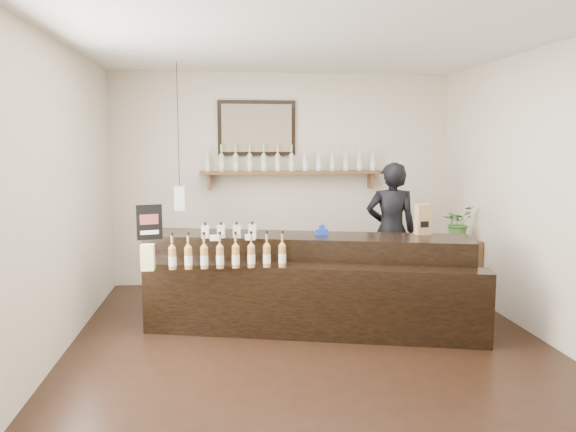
{
  "coord_description": "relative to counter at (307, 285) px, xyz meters",
  "views": [
    {
      "loc": [
        -0.77,
        -4.99,
        1.9
      ],
      "look_at": [
        -0.13,
        0.7,
        1.14
      ],
      "focal_mm": 35.0,
      "sensor_mm": 36.0,
      "label": 1
    }
  ],
  "objects": [
    {
      "name": "side_cabinet",
      "position": [
        1.95,
        0.82,
        -0.07
      ],
      "size": [
        0.47,
        0.58,
        0.74
      ],
      "color": "#57301D",
      "rests_on": "ground"
    },
    {
      "name": "potted_plant",
      "position": [
        1.95,
        0.82,
        0.5
      ],
      "size": [
        0.48,
        0.47,
        0.4
      ],
      "primitive_type": "imported",
      "rotation": [
        0.0,
        0.0,
        0.6
      ],
      "color": "#386829",
      "rests_on": "side_cabinet"
    },
    {
      "name": "counter",
      "position": [
        0.0,
        0.0,
        0.0
      ],
      "size": [
        3.4,
        1.7,
        1.1
      ],
      "color": "black",
      "rests_on": "ground"
    },
    {
      "name": "room_shell",
      "position": [
        -0.05,
        -0.58,
        1.26
      ],
      "size": [
        5.0,
        5.0,
        5.0
      ],
      "color": "beige",
      "rests_on": "ground"
    },
    {
      "name": "promo_sign",
      "position": [
        -1.57,
        0.03,
        0.67
      ],
      "size": [
        0.25,
        0.09,
        0.35
      ],
      "color": "black",
      "rests_on": "counter"
    },
    {
      "name": "back_wall_decor",
      "position": [
        -0.19,
        1.8,
        1.31
      ],
      "size": [
        2.66,
        0.96,
        1.69
      ],
      "color": "#57301D",
      "rests_on": "ground"
    },
    {
      "name": "paper_bag",
      "position": [
        1.23,
        0.04,
        0.66
      ],
      "size": [
        0.16,
        0.12,
        0.32
      ],
      "color": "#A2754E",
      "rests_on": "counter"
    },
    {
      "name": "ground",
      "position": [
        -0.05,
        -0.58,
        -0.44
      ],
      "size": [
        5.0,
        5.0,
        0.0
      ],
      "primitive_type": "plane",
      "color": "black",
      "rests_on": "ground"
    },
    {
      "name": "tape_dispenser",
      "position": [
        0.17,
        0.12,
        0.54
      ],
      "size": [
        0.13,
        0.06,
        0.11
      ],
      "color": "#1937B0",
      "rests_on": "counter"
    },
    {
      "name": "shopkeeper",
      "position": [
        1.17,
        0.97,
        0.5
      ],
      "size": [
        0.75,
        0.55,
        1.88
      ],
      "primitive_type": "imported",
      "rotation": [
        0.0,
        0.0,
        2.99
      ],
      "color": "black",
      "rests_on": "ground"
    }
  ]
}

